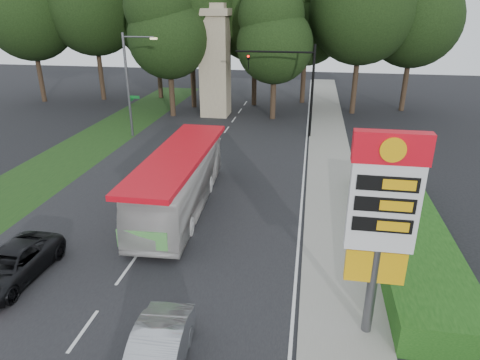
% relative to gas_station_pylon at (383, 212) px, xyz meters
% --- Properties ---
extents(ground, '(120.00, 120.00, 0.00)m').
position_rel_gas_station_pylon_xyz_m(ground, '(-9.20, -1.99, -4.45)').
color(ground, black).
rests_on(ground, ground).
extents(road_surface, '(14.00, 80.00, 0.02)m').
position_rel_gas_station_pylon_xyz_m(road_surface, '(-9.20, 10.01, -4.44)').
color(road_surface, black).
rests_on(road_surface, ground).
extents(sidewalk_right, '(3.00, 80.00, 0.12)m').
position_rel_gas_station_pylon_xyz_m(sidewalk_right, '(-0.70, 10.01, -4.39)').
color(sidewalk_right, gray).
rests_on(sidewalk_right, ground).
extents(grass_verge_left, '(5.00, 50.00, 0.02)m').
position_rel_gas_station_pylon_xyz_m(grass_verge_left, '(-18.70, 16.01, -4.44)').
color(grass_verge_left, '#193814').
rests_on(grass_verge_left, ground).
extents(hedge, '(3.00, 14.00, 1.20)m').
position_rel_gas_station_pylon_xyz_m(hedge, '(2.30, 6.01, -3.85)').
color(hedge, '#194512').
rests_on(hedge, ground).
extents(gas_station_pylon, '(2.10, 0.45, 6.85)m').
position_rel_gas_station_pylon_xyz_m(gas_station_pylon, '(0.00, 0.00, 0.00)').
color(gas_station_pylon, '#59595E').
rests_on(gas_station_pylon, ground).
extents(traffic_signal_mast, '(6.10, 0.35, 7.20)m').
position_rel_gas_station_pylon_xyz_m(traffic_signal_mast, '(-3.52, 22.00, 0.22)').
color(traffic_signal_mast, black).
rests_on(traffic_signal_mast, ground).
extents(streetlight_signs, '(2.75, 0.98, 8.00)m').
position_rel_gas_station_pylon_xyz_m(streetlight_signs, '(-16.19, 20.01, -0.01)').
color(streetlight_signs, '#59595E').
rests_on(streetlight_signs, ground).
extents(monument, '(3.00, 3.00, 10.05)m').
position_rel_gas_station_pylon_xyz_m(monument, '(-11.20, 28.01, 0.66)').
color(monument, gray).
rests_on(monument, ground).
extents(tree_west_near, '(8.40, 8.40, 16.50)m').
position_rel_gas_station_pylon_xyz_m(tree_west_near, '(-19.20, 35.01, 5.57)').
color(tree_west_near, '#2D2116').
rests_on(tree_west_near, ground).
extents(tree_east_near, '(8.12, 8.12, 15.95)m').
position_rel_gas_station_pylon_xyz_m(tree_east_near, '(-3.20, 35.01, 5.23)').
color(tree_east_near, '#2D2116').
rests_on(tree_east_near, ground).
extents(tree_monument_left, '(7.28, 7.28, 14.30)m').
position_rel_gas_station_pylon_xyz_m(tree_monument_left, '(-15.20, 27.01, 4.23)').
color(tree_monument_left, '#2D2116').
rests_on(tree_monument_left, ground).
extents(tree_monument_right, '(6.72, 6.72, 13.20)m').
position_rel_gas_station_pylon_xyz_m(tree_monument_right, '(-5.70, 27.51, 3.56)').
color(tree_monument_right, '#2D2116').
rests_on(tree_monument_right, ground).
extents(transit_bus, '(3.08, 10.99, 3.03)m').
position_rel_gas_station_pylon_xyz_m(transit_bus, '(-8.70, 8.01, -2.93)').
color(transit_bus, silver).
rests_on(transit_bus, ground).
extents(sedan_silver, '(1.81, 4.36, 1.40)m').
position_rel_gas_station_pylon_xyz_m(sedan_silver, '(-6.14, -2.85, -3.75)').
color(sedan_silver, '#A2A4AA').
rests_on(sedan_silver, ground).
extents(suv_charcoal, '(2.29, 4.70, 1.29)m').
position_rel_gas_station_pylon_xyz_m(suv_charcoal, '(-13.33, 0.75, -3.81)').
color(suv_charcoal, black).
rests_on(suv_charcoal, ground).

